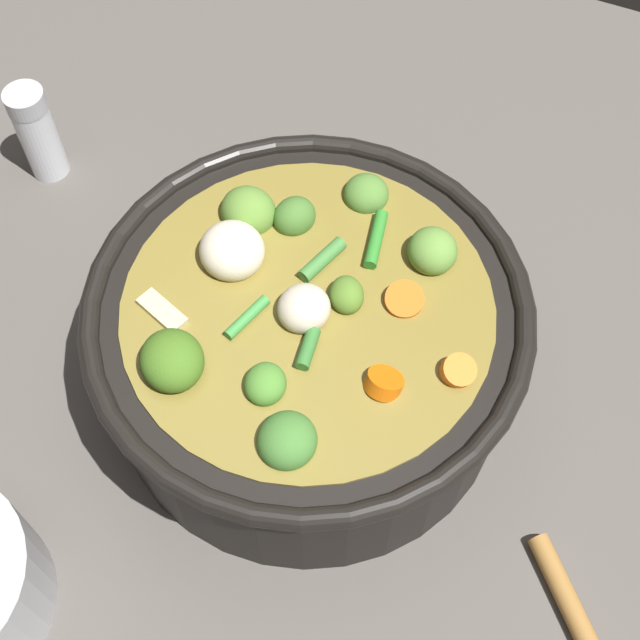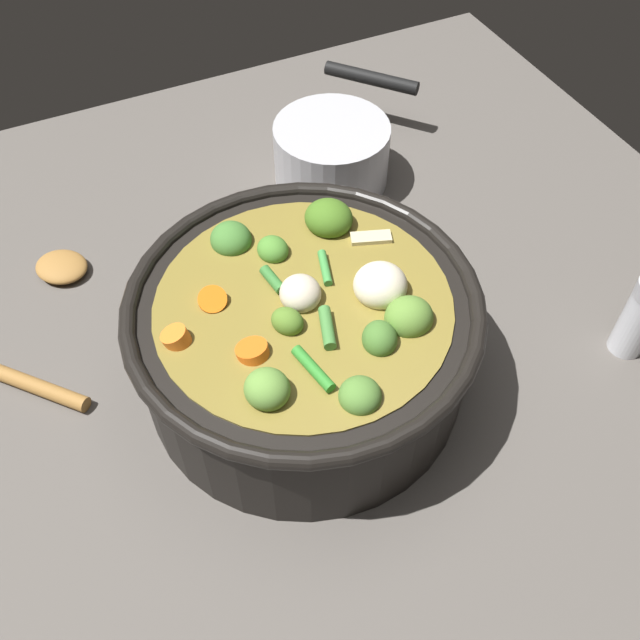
# 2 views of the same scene
# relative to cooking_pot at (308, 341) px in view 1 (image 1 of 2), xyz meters

# --- Properties ---
(ground_plane) EXTENTS (1.10, 1.10, 0.00)m
(ground_plane) POSITION_rel_cooking_pot_xyz_m (0.00, 0.00, -0.06)
(ground_plane) COLOR #514C47
(cooking_pot) EXTENTS (0.32, 0.32, 0.14)m
(cooking_pot) POSITION_rel_cooking_pot_xyz_m (0.00, 0.00, 0.00)
(cooking_pot) COLOR black
(cooking_pot) RESTS_ON ground_plane
(salt_shaker) EXTENTS (0.04, 0.04, 0.10)m
(salt_shaker) POSITION_rel_cooking_pot_xyz_m (-0.11, -0.32, -0.01)
(salt_shaker) COLOR silver
(salt_shaker) RESTS_ON ground_plane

